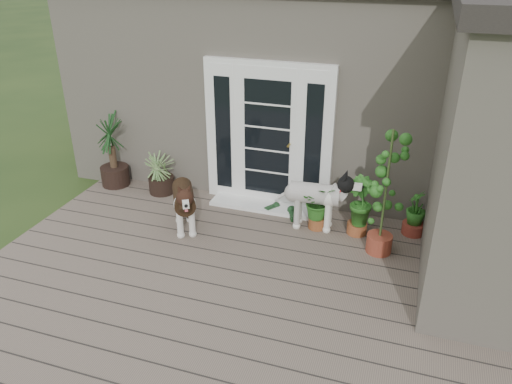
% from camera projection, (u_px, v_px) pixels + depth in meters
% --- Properties ---
extents(deck, '(6.20, 4.60, 0.12)m').
position_uv_depth(deck, '(228.00, 291.00, 5.83)').
color(deck, '#6B5B4C').
rests_on(deck, ground).
extents(house_main, '(7.40, 4.00, 3.10)m').
position_uv_depth(house_main, '(313.00, 80.00, 8.77)').
color(house_main, '#665E54').
rests_on(house_main, ground).
extents(door_unit, '(1.90, 0.14, 2.15)m').
position_uv_depth(door_unit, '(268.00, 136.00, 7.25)').
color(door_unit, white).
rests_on(door_unit, deck).
extents(door_step, '(1.60, 0.40, 0.05)m').
position_uv_depth(door_step, '(263.00, 206.00, 7.55)').
color(door_step, white).
rests_on(door_step, deck).
extents(brindle_dog, '(0.78, 0.97, 0.75)m').
position_uv_depth(brindle_dog, '(184.00, 205.00, 6.81)').
color(brindle_dog, '#342112').
rests_on(brindle_dog, deck).
extents(white_dog, '(0.94, 0.45, 0.77)m').
position_uv_depth(white_dog, '(314.00, 203.00, 6.86)').
color(white_dog, white).
rests_on(white_dog, deck).
extents(spider_plant, '(0.80, 0.80, 0.72)m').
position_uv_depth(spider_plant, '(161.00, 172.00, 7.86)').
color(spider_plant, '#8DA767').
rests_on(spider_plant, deck).
extents(yucca, '(1.01, 1.01, 1.25)m').
position_uv_depth(yucca, '(112.00, 149.00, 8.00)').
color(yucca, black).
rests_on(yucca, deck).
extents(herb_a, '(0.61, 0.61, 0.59)m').
position_uv_depth(herb_a, '(318.00, 209.00, 6.89)').
color(herb_a, '#245C1A').
rests_on(herb_a, deck).
extents(herb_b, '(0.57, 0.57, 0.61)m').
position_uv_depth(herb_b, '(358.00, 214.00, 6.75)').
color(herb_b, '#235919').
rests_on(herb_b, deck).
extents(herb_c, '(0.37, 0.37, 0.50)m').
position_uv_depth(herb_c, '(415.00, 217.00, 6.77)').
color(herb_c, '#1C6323').
rests_on(herb_c, deck).
extents(sapling, '(0.61, 0.61, 1.72)m').
position_uv_depth(sapling, '(386.00, 192.00, 6.09)').
color(sapling, '#1D5C1A').
rests_on(sapling, deck).
extents(clog_left, '(0.29, 0.38, 0.10)m').
position_uv_depth(clog_left, '(293.00, 214.00, 7.27)').
color(clog_left, '#163819').
rests_on(clog_left, deck).
extents(clog_right, '(0.26, 0.30, 0.08)m').
position_uv_depth(clog_right, '(272.00, 207.00, 7.46)').
color(clog_right, '#153417').
rests_on(clog_right, deck).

